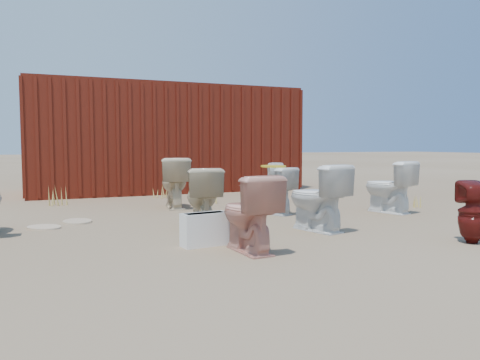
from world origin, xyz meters
name	(u,v)px	position (x,y,z in m)	size (l,w,h in m)	color
ground	(257,223)	(0.00, 0.00, 0.00)	(100.00, 100.00, 0.00)	brown
shipping_container	(164,139)	(0.00, 5.20, 1.20)	(6.00, 2.40, 2.40)	#501A0D
toilet_front_pink	(248,213)	(-0.79, -1.48, 0.39)	(0.43, 0.76, 0.78)	tan
toilet_front_c	(317,198)	(0.45, -0.77, 0.41)	(0.46, 0.81, 0.83)	white
toilet_front_maroon	(473,212)	(1.61, -2.06, 0.34)	(0.31, 0.31, 0.68)	#5C130F
toilet_front_e	(388,187)	(2.33, 0.13, 0.41)	(0.45, 0.80, 0.81)	white
toilet_back_beige_left	(174,183)	(-0.62, 1.99, 0.43)	(0.48, 0.84, 0.85)	beige
toilet_back_beige_right	(202,198)	(-0.79, -0.02, 0.39)	(0.44, 0.77, 0.78)	beige
toilet_back_yellowlid	(273,191)	(0.59, 0.69, 0.36)	(0.41, 0.71, 0.73)	silver
toilet_back_e	(276,182)	(1.32, 2.02, 0.37)	(0.33, 0.34, 0.73)	white
yellow_lid	(273,166)	(0.59, 0.69, 0.74)	(0.37, 0.46, 0.03)	gold
loose_tank	(205,229)	(-1.10, -1.05, 0.17)	(0.50, 0.20, 0.35)	white
loose_lid_near	(77,221)	(-2.25, 1.05, 0.01)	(0.38, 0.49, 0.02)	#CAB492
loose_lid_far	(44,227)	(-2.67, 0.73, 0.01)	(0.36, 0.47, 0.02)	beige
weed_clump_a	(56,196)	(-2.47, 3.00, 0.17)	(0.36, 0.36, 0.34)	tan
weed_clump_b	(210,196)	(0.12, 2.31, 0.13)	(0.32, 0.32, 0.26)	tan
weed_clump_c	(275,188)	(1.73, 2.84, 0.18)	(0.36, 0.36, 0.36)	tan
weed_clump_d	(159,192)	(-0.54, 3.50, 0.12)	(0.30, 0.30, 0.24)	tan
weed_clump_e	(259,187)	(1.59, 3.35, 0.15)	(0.34, 0.34, 0.31)	tan
weed_clump_f	(414,200)	(3.17, 0.47, 0.13)	(0.28, 0.28, 0.26)	tan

